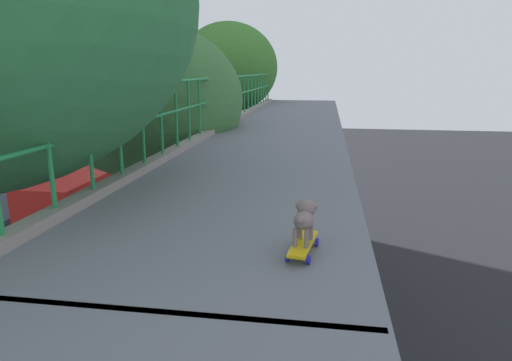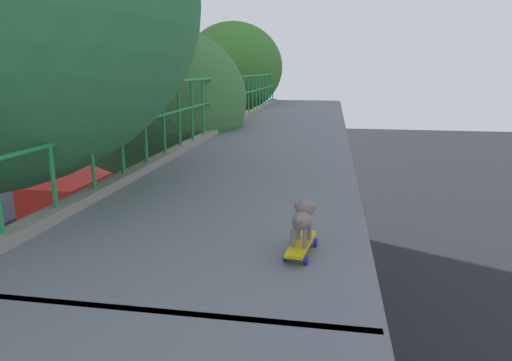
{
  "view_description": "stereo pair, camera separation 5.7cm",
  "coord_description": "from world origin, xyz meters",
  "px_view_note": "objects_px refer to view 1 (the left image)",
  "views": [
    {
      "loc": [
        2.21,
        -1.52,
        7.74
      ],
      "look_at": [
        1.57,
        2.62,
        6.7
      ],
      "focal_mm": 31.34,
      "sensor_mm": 36.0,
      "label": 1
    },
    {
      "loc": [
        2.26,
        -1.51,
        7.74
      ],
      "look_at": [
        1.57,
        2.62,
        6.7
      ],
      "focal_mm": 31.34,
      "sensor_mm": 36.0,
      "label": 2
    }
  ],
  "objects_px": {
    "car_black_fifth": "(49,359)",
    "toy_skateboard": "(303,245)",
    "small_dog": "(305,216)",
    "city_bus": "(106,193)"
  },
  "relations": [
    {
      "from": "car_black_fifth",
      "to": "city_bus",
      "type": "bearing_deg",
      "value": 109.54
    },
    {
      "from": "car_black_fifth",
      "to": "toy_skateboard",
      "type": "height_order",
      "value": "toy_skateboard"
    },
    {
      "from": "city_bus",
      "to": "small_dog",
      "type": "relative_size",
      "value": 29.49
    },
    {
      "from": "car_black_fifth",
      "to": "small_dog",
      "type": "distance_m",
      "value": 10.39
    },
    {
      "from": "car_black_fifth",
      "to": "city_bus",
      "type": "distance_m",
      "value": 11.4
    },
    {
      "from": "toy_skateboard",
      "to": "small_dog",
      "type": "height_order",
      "value": "small_dog"
    },
    {
      "from": "toy_skateboard",
      "to": "small_dog",
      "type": "bearing_deg",
      "value": 76.32
    },
    {
      "from": "toy_skateboard",
      "to": "small_dog",
      "type": "xyz_separation_m",
      "value": [
        0.01,
        0.02,
        0.22
      ]
    },
    {
      "from": "small_dog",
      "to": "city_bus",
      "type": "bearing_deg",
      "value": 122.2
    },
    {
      "from": "car_black_fifth",
      "to": "toy_skateboard",
      "type": "relative_size",
      "value": 7.12
    }
  ]
}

